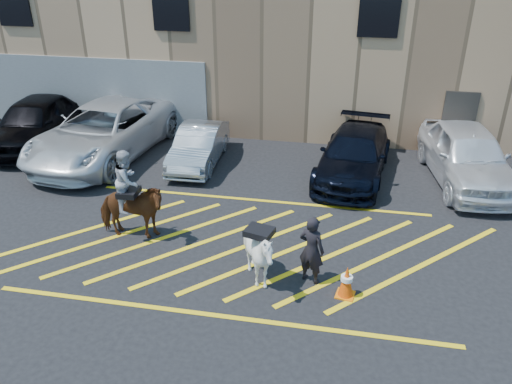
% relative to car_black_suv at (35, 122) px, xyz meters
% --- Properties ---
extents(ground, '(90.00, 90.00, 0.00)m').
position_rel_car_black_suv_xyz_m(ground, '(8.76, -5.06, -0.86)').
color(ground, black).
rests_on(ground, ground).
extents(car_black_suv, '(2.47, 5.21, 1.72)m').
position_rel_car_black_suv_xyz_m(car_black_suv, '(0.00, 0.00, 0.00)').
color(car_black_suv, black).
rests_on(car_black_suv, ground).
extents(car_white_pickup, '(3.68, 6.71, 1.78)m').
position_rel_car_black_suv_xyz_m(car_white_pickup, '(2.93, -0.55, 0.03)').
color(car_white_pickup, silver).
rests_on(car_white_pickup, ground).
extents(car_silver_sedan, '(1.44, 3.82, 1.24)m').
position_rel_car_black_suv_xyz_m(car_silver_sedan, '(6.28, -0.58, -0.24)').
color(car_silver_sedan, '#999FA7').
rests_on(car_silver_sedan, ground).
extents(car_blue_suv, '(2.63, 5.09, 1.41)m').
position_rel_car_black_suv_xyz_m(car_blue_suv, '(11.33, -0.61, -0.16)').
color(car_blue_suv, black).
rests_on(car_blue_suv, ground).
extents(car_white_suv, '(2.69, 5.29, 1.73)m').
position_rel_car_black_suv_xyz_m(car_white_suv, '(14.70, -0.39, 0.00)').
color(car_white_suv, white).
rests_on(car_white_suv, ground).
extents(handler, '(0.68, 0.57, 1.60)m').
position_rel_car_black_suv_xyz_m(handler, '(10.50, -6.35, -0.06)').
color(handler, black).
rests_on(handler, ground).
extents(warehouse, '(32.42, 10.20, 7.30)m').
position_rel_car_black_suv_xyz_m(warehouse, '(8.74, 6.93, 2.79)').
color(warehouse, tan).
rests_on(warehouse, ground).
extents(hatching_zone, '(12.60, 5.12, 0.01)m').
position_rel_car_black_suv_xyz_m(hatching_zone, '(8.76, -5.36, -0.85)').
color(hatching_zone, yellow).
rests_on(hatching_zone, ground).
extents(mounted_bay, '(1.82, 0.91, 2.35)m').
position_rel_car_black_suv_xyz_m(mounted_bay, '(5.98, -5.38, 0.09)').
color(mounted_bay, '#5B3315').
rests_on(mounted_bay, ground).
extents(saddled_white, '(1.47, 1.57, 1.44)m').
position_rel_car_black_suv_xyz_m(saddled_white, '(9.41, -6.62, -0.13)').
color(saddled_white, white).
rests_on(saddled_white, ground).
extents(traffic_cone, '(0.44, 0.44, 0.73)m').
position_rel_car_black_suv_xyz_m(traffic_cone, '(11.28, -6.74, -0.50)').
color(traffic_cone, orange).
rests_on(traffic_cone, ground).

